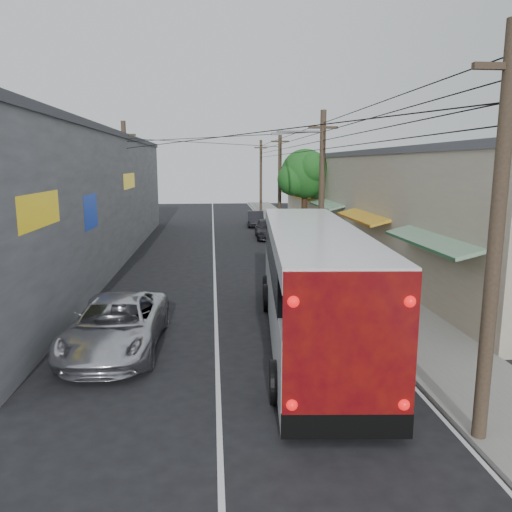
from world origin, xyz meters
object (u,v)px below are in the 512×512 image
Objects in this scene: parked_car_mid at (268,228)px; pedestrian_near at (324,253)px; pedestrian_far at (383,268)px; coach_bus at (311,281)px; parked_car_far at (256,219)px; parked_suv at (300,251)px; jeepney at (116,325)px.

pedestrian_near is (1.59, -12.00, 0.27)m from parked_car_mid.
coach_bus is at bearing 57.95° from pedestrian_far.
coach_bus reaches higher than pedestrian_near.
coach_bus is at bearing 56.16° from pedestrian_near.
pedestrian_near is at bearing -80.99° from parked_car_far.
parked_suv is at bearing 86.56° from coach_bus.
parked_car_far is (0.79, 29.26, -1.21)m from coach_bus.
jeepney is 3.13× the size of pedestrian_near.
pedestrian_near is (1.84, -19.57, 0.36)m from parked_car_far.
jeepney is at bearing -125.30° from parked_suv.
jeepney is 1.27× the size of parked_car_mid.
coach_bus is 10.07m from pedestrian_near.
pedestrian_near is at bearing -80.50° from parked_car_mid.
parked_car_far is (-0.80, 18.23, -0.21)m from parked_suv.
jeepney is 23.30m from parked_car_mid.
coach_bus is 6.11m from jeepney.
pedestrian_far is (1.96, -3.25, -0.18)m from pedestrian_near.
parked_car_far is 2.24× the size of pedestrian_near.
coach_bus is at bearing -90.78° from parked_car_mid.
pedestrian_near reaches higher than pedestrian_far.
pedestrian_near is at bearing 51.43° from jeepney.
parked_suv reaches higher than pedestrian_far.
coach_bus is 29.29m from parked_car_far.
parked_suv is 1.36× the size of parked_car_mid.
coach_bus is at bearing -100.24° from parked_suv.
parked_car_far is (-0.25, 7.57, -0.09)m from parked_car_mid.
pedestrian_near is (2.63, 9.68, -0.85)m from coach_bus.
pedestrian_far is (3.55, -15.26, 0.09)m from parked_car_mid.
parked_suv is (1.59, 11.03, -1.00)m from coach_bus.
coach_bus is at bearing 6.64° from jeepney.
pedestrian_near is (1.04, -1.35, 0.15)m from parked_suv.
pedestrian_near is at bearing -55.41° from pedestrian_far.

